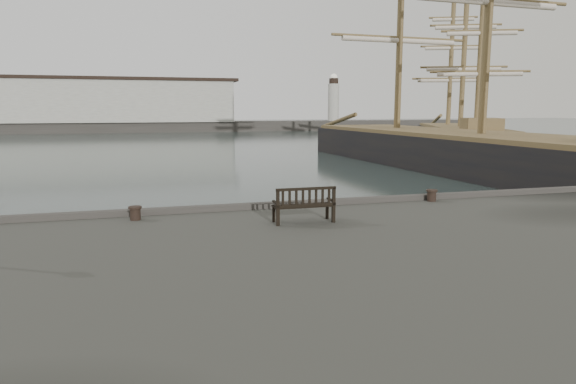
# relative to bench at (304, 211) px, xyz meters

# --- Properties ---
(ground) EXTENTS (400.00, 400.00, 0.00)m
(ground) POSITION_rel_bench_xyz_m (-0.82, 2.40, -1.87)
(ground) COLOR black
(ground) RESTS_ON ground
(breakwater) EXTENTS (140.00, 9.50, 12.20)m
(breakwater) POSITION_rel_bench_xyz_m (-5.38, 94.40, 2.43)
(breakwater) COLOR #383530
(breakwater) RESTS_ON ground
(bench) EXTENTS (1.68, 0.58, 0.96)m
(bench) POSITION_rel_bench_xyz_m (0.00, 0.00, 0.00)
(bench) COLOR black
(bench) RESTS_ON quay
(bollard_left) EXTENTS (0.43, 0.43, 0.38)m
(bollard_left) POSITION_rel_bench_xyz_m (-4.43, 1.60, -0.12)
(bollard_left) COLOR black
(bollard_left) RESTS_ON quay
(bollard_right) EXTENTS (0.38, 0.38, 0.39)m
(bollard_right) POSITION_rel_bench_xyz_m (5.12, 1.90, -0.11)
(bollard_right) COLOR black
(bollard_right) RESTS_ON quay
(tall_ship_main) EXTENTS (10.37, 43.01, 32.01)m
(tall_ship_main) POSITION_rel_bench_xyz_m (19.75, 19.14, -1.06)
(tall_ship_main) COLOR black
(tall_ship_main) RESTS_ON ground
(tall_ship_far) EXTENTS (16.21, 27.56, 23.54)m
(tall_ship_far) POSITION_rel_bench_xyz_m (30.83, 37.87, -1.08)
(tall_ship_far) COLOR black
(tall_ship_far) RESTS_ON ground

